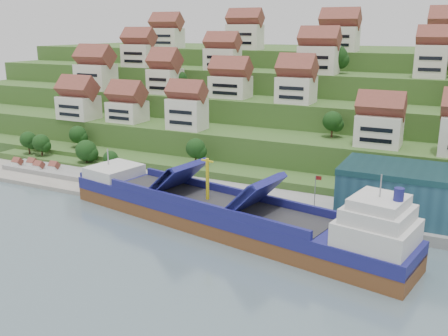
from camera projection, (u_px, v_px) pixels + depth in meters
The scene contains 9 objects.
ground at pixel (213, 225), 101.46m from camera, with size 300.00×300.00×0.00m, color slate.
quay at pixel (329, 212), 105.60m from camera, with size 180.00×14.00×2.20m, color gray.
pebble_beach at pixel (45, 173), 136.37m from camera, with size 45.00×20.00×1.00m, color gray.
hillside at pixel (339, 105), 187.98m from camera, with size 260.00×128.00×31.00m.
hillside_village at pixel (311, 77), 147.73m from camera, with size 156.56×64.35×28.90m.
hillside_trees at pixel (258, 106), 140.92m from camera, with size 137.80×62.20×30.77m.
flagpole at pixel (315, 192), 100.52m from camera, with size 1.28×0.16×8.00m.
beach_huts at pixel (36, 167), 135.70m from camera, with size 14.40×3.70×2.20m.
cargo_ship at pixel (231, 216), 97.34m from camera, with size 76.02×25.57×16.63m.
Camera 1 is at (43.75, -83.80, 38.69)m, focal length 40.00 mm.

